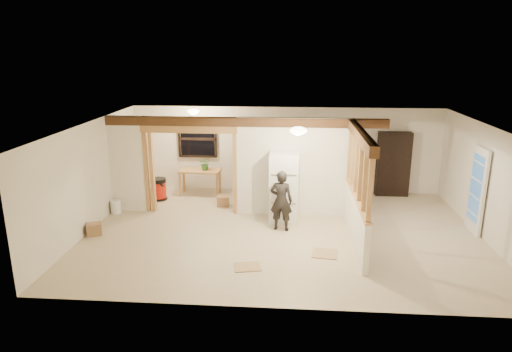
# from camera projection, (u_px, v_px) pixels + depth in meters

# --- Properties ---
(floor) EXTENTS (9.00, 6.50, 0.01)m
(floor) POSITION_uv_depth(u_px,v_px,m) (282.00, 232.00, 10.63)
(floor) COLOR #C0AD8F
(floor) RESTS_ON ground
(ceiling) EXTENTS (9.00, 6.50, 0.01)m
(ceiling) POSITION_uv_depth(u_px,v_px,m) (284.00, 126.00, 9.95)
(ceiling) COLOR white
(wall_back) EXTENTS (9.00, 0.01, 2.50)m
(wall_back) POSITION_uv_depth(u_px,v_px,m) (285.00, 150.00, 13.41)
(wall_back) COLOR silver
(wall_back) RESTS_ON floor
(wall_front) EXTENTS (9.00, 0.01, 2.50)m
(wall_front) POSITION_uv_depth(u_px,v_px,m) (279.00, 238.00, 7.17)
(wall_front) COLOR silver
(wall_front) RESTS_ON floor
(wall_left) EXTENTS (0.01, 6.50, 2.50)m
(wall_left) POSITION_uv_depth(u_px,v_px,m) (90.00, 176.00, 10.63)
(wall_left) COLOR silver
(wall_left) RESTS_ON floor
(wall_right) EXTENTS (0.01, 6.50, 2.50)m
(wall_right) POSITION_uv_depth(u_px,v_px,m) (489.00, 185.00, 9.96)
(wall_right) COLOR silver
(wall_right) RESTS_ON floor
(partition_left_stub) EXTENTS (0.90, 0.12, 2.50)m
(partition_left_stub) POSITION_uv_depth(u_px,v_px,m) (127.00, 164.00, 11.74)
(partition_left_stub) COLOR white
(partition_left_stub) RESTS_ON floor
(partition_center) EXTENTS (2.80, 0.12, 2.50)m
(partition_center) POSITION_uv_depth(u_px,v_px,m) (292.00, 167.00, 11.43)
(partition_center) COLOR white
(partition_center) RESTS_ON floor
(doorway_frame) EXTENTS (2.46, 0.14, 2.20)m
(doorway_frame) POSITION_uv_depth(u_px,v_px,m) (190.00, 171.00, 11.66)
(doorway_frame) COLOR tan
(doorway_frame) RESTS_ON floor
(header_beam_back) EXTENTS (7.00, 0.18, 0.22)m
(header_beam_back) POSITION_uv_depth(u_px,v_px,m) (244.00, 122.00, 11.21)
(header_beam_back) COLOR #51321B
(header_beam_back) RESTS_ON ceiling
(header_beam_right) EXTENTS (0.18, 3.30, 0.22)m
(header_beam_right) POSITION_uv_depth(u_px,v_px,m) (361.00, 135.00, 9.48)
(header_beam_right) COLOR #51321B
(header_beam_right) RESTS_ON ceiling
(pony_wall) EXTENTS (0.12, 3.20, 1.00)m
(pony_wall) POSITION_uv_depth(u_px,v_px,m) (355.00, 220.00, 9.99)
(pony_wall) COLOR white
(pony_wall) RESTS_ON floor
(stud_partition) EXTENTS (0.14, 3.20, 1.32)m
(stud_partition) POSITION_uv_depth(u_px,v_px,m) (359.00, 169.00, 9.68)
(stud_partition) COLOR tan
(stud_partition) RESTS_ON pony_wall
(window_back) EXTENTS (1.12, 0.10, 1.10)m
(window_back) POSITION_uv_depth(u_px,v_px,m) (197.00, 139.00, 13.45)
(window_back) COLOR black
(window_back) RESTS_ON wall_back
(french_door) EXTENTS (0.12, 0.86, 2.00)m
(french_door) POSITION_uv_depth(u_px,v_px,m) (477.00, 190.00, 10.42)
(french_door) COLOR white
(french_door) RESTS_ON floor
(ceiling_dome_main) EXTENTS (0.36, 0.36, 0.16)m
(ceiling_dome_main) POSITION_uv_depth(u_px,v_px,m) (298.00, 131.00, 9.46)
(ceiling_dome_main) COLOR #FFEABF
(ceiling_dome_main) RESTS_ON ceiling
(ceiling_dome_util) EXTENTS (0.32, 0.32, 0.14)m
(ceiling_dome_util) POSITION_uv_depth(u_px,v_px,m) (193.00, 111.00, 12.35)
(ceiling_dome_util) COLOR #FFEABF
(ceiling_dome_util) RESTS_ON ceiling
(hanging_bulb) EXTENTS (0.07, 0.07, 0.07)m
(hanging_bulb) POSITION_uv_depth(u_px,v_px,m) (207.00, 127.00, 11.72)
(hanging_bulb) COLOR #FFD88C
(hanging_bulb) RESTS_ON ceiling
(refrigerator) EXTENTS (0.70, 0.68, 1.71)m
(refrigerator) POSITION_uv_depth(u_px,v_px,m) (284.00, 187.00, 11.17)
(refrigerator) COLOR silver
(refrigerator) RESTS_ON floor
(woman) EXTENTS (0.58, 0.43, 1.44)m
(woman) POSITION_uv_depth(u_px,v_px,m) (281.00, 201.00, 10.57)
(woman) COLOR #272324
(woman) RESTS_ON floor
(work_table) EXTENTS (1.20, 0.64, 0.74)m
(work_table) POSITION_uv_depth(u_px,v_px,m) (200.00, 182.00, 13.27)
(work_table) COLOR tan
(work_table) RESTS_ON floor
(potted_plant) EXTENTS (0.36, 0.32, 0.38)m
(potted_plant) POSITION_uv_depth(u_px,v_px,m) (205.00, 164.00, 13.11)
(potted_plant) COLOR #256529
(potted_plant) RESTS_ON work_table
(shop_vac) EXTENTS (0.60, 0.60, 0.62)m
(shop_vac) POSITION_uv_depth(u_px,v_px,m) (159.00, 189.00, 12.83)
(shop_vac) COLOR #B71A0B
(shop_vac) RESTS_ON floor
(bookshelf) EXTENTS (0.93, 0.31, 1.86)m
(bookshelf) POSITION_uv_depth(u_px,v_px,m) (393.00, 164.00, 13.05)
(bookshelf) COLOR black
(bookshelf) RESTS_ON floor
(bucket) EXTENTS (0.32, 0.32, 0.34)m
(bucket) POSITION_uv_depth(u_px,v_px,m) (116.00, 207.00, 11.81)
(bucket) COLOR white
(bucket) RESTS_ON floor
(box_util_a) EXTENTS (0.35, 0.31, 0.28)m
(box_util_a) POSITION_uv_depth(u_px,v_px,m) (223.00, 201.00, 12.37)
(box_util_a) COLOR #966F48
(box_util_a) RESTS_ON floor
(box_util_b) EXTENTS (0.42, 0.42, 0.30)m
(box_util_b) POSITION_uv_depth(u_px,v_px,m) (147.00, 196.00, 12.76)
(box_util_b) COLOR #966F48
(box_util_b) RESTS_ON floor
(box_front) EXTENTS (0.41, 0.38, 0.27)m
(box_front) POSITION_uv_depth(u_px,v_px,m) (94.00, 229.00, 10.44)
(box_front) COLOR #966F48
(box_front) RESTS_ON floor
(floor_panel_near) EXTENTS (0.58, 0.58, 0.02)m
(floor_panel_near) POSITION_uv_depth(u_px,v_px,m) (325.00, 253.00, 9.49)
(floor_panel_near) COLOR tan
(floor_panel_near) RESTS_ON floor
(floor_panel_far) EXTENTS (0.59, 0.51, 0.02)m
(floor_panel_far) POSITION_uv_depth(u_px,v_px,m) (247.00, 267.00, 8.92)
(floor_panel_far) COLOR tan
(floor_panel_far) RESTS_ON floor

